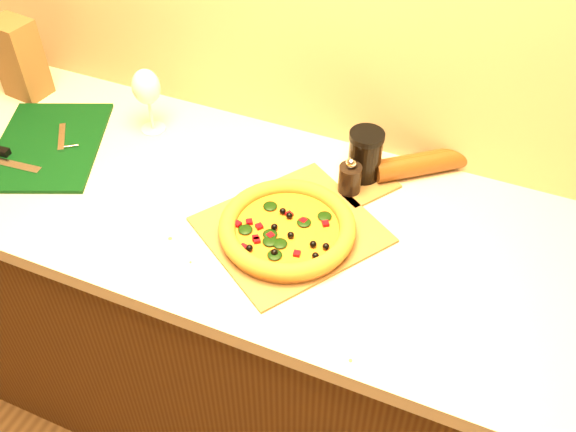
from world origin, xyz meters
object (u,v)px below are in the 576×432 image
(wine_glass, at_px, (146,88))
(cutting_board, at_px, (47,145))
(pizza_peel, at_px, (296,227))
(rolling_pin, at_px, (430,162))
(pizza, at_px, (287,228))
(dark_jar, at_px, (365,156))
(pepper_grinder, at_px, (350,179))

(wine_glass, bearing_deg, cutting_board, -140.46)
(pizza_peel, height_order, wine_glass, wine_glass)
(wine_glass, bearing_deg, rolling_pin, 9.48)
(pizza_peel, relative_size, pizza, 1.68)
(pizza, relative_size, rolling_pin, 0.89)
(cutting_board, height_order, wine_glass, wine_glass)
(pizza, xyz_separation_m, dark_jar, (0.09, 0.26, 0.04))
(wine_glass, distance_m, dark_jar, 0.58)
(pizza_peel, relative_size, rolling_pin, 1.50)
(pepper_grinder, bearing_deg, dark_jar, 77.74)
(pepper_grinder, relative_size, wine_glass, 0.57)
(pizza_peel, height_order, pepper_grinder, pepper_grinder)
(pepper_grinder, height_order, wine_glass, wine_glass)
(pizza, bearing_deg, pepper_grinder, 68.75)
(cutting_board, height_order, pepper_grinder, pepper_grinder)
(pizza_peel, relative_size, dark_jar, 3.79)
(pepper_grinder, distance_m, rolling_pin, 0.22)
(pizza_peel, distance_m, cutting_board, 0.71)
(pepper_grinder, bearing_deg, wine_glass, 176.80)
(pepper_grinder, bearing_deg, cutting_board, -169.52)
(pepper_grinder, bearing_deg, rolling_pin, 44.27)
(pizza, height_order, dark_jar, dark_jar)
(wine_glass, bearing_deg, dark_jar, 3.25)
(pizza, height_order, wine_glass, wine_glass)
(pizza, bearing_deg, dark_jar, 70.90)
(pizza_peel, relative_size, cutting_board, 1.16)
(cutting_board, height_order, dark_jar, dark_jar)
(pizza_peel, distance_m, pizza, 0.04)
(rolling_pin, height_order, wine_glass, wine_glass)
(pizza_peel, xyz_separation_m, rolling_pin, (0.22, 0.32, 0.02))
(pizza_peel, bearing_deg, cutting_board, -148.41)
(rolling_pin, distance_m, dark_jar, 0.17)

